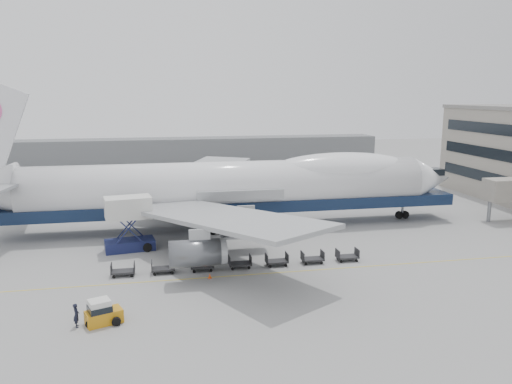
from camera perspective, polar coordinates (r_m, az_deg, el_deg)
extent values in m
plane|color=gray|center=(55.72, -1.28, -7.25)|extent=(260.00, 260.00, 0.00)
cube|color=gold|center=(50.16, -0.09, -9.38)|extent=(60.00, 0.15, 0.01)
cylinder|color=slate|center=(76.77, 25.09, -2.01)|extent=(0.50, 0.50, 3.00)
cube|color=slate|center=(122.90, -11.56, 4.37)|extent=(110.00, 8.00, 7.00)
cylinder|color=white|center=(65.80, -3.10, 0.73)|extent=(52.00, 6.40, 6.40)
cube|color=#0F1D38|center=(66.46, -2.22, -1.41)|extent=(60.00, 5.76, 1.50)
cone|color=white|center=(75.45, 19.28, 1.47)|extent=(6.00, 6.40, 6.40)
ellipsoid|color=white|center=(69.39, 9.76, 2.61)|extent=(20.67, 5.78, 4.56)
cube|color=#9EA0A3|center=(51.71, -4.16, -2.86)|extent=(20.35, 26.74, 2.26)
cube|color=#9EA0A3|center=(79.59, -6.68, 2.06)|extent=(20.35, 26.74, 2.26)
cylinder|color=#595B60|center=(84.43, -8.93, 1.02)|extent=(4.80, 2.60, 2.60)
cylinder|color=#595B60|center=(76.07, -4.14, 0.00)|extent=(4.80, 2.60, 2.60)
cylinder|color=#595B60|center=(56.77, -1.64, -3.85)|extent=(4.80, 2.60, 2.60)
cylinder|color=#595B60|center=(47.53, -7.03, -6.95)|extent=(4.80, 2.60, 2.60)
cylinder|color=slate|center=(74.37, 16.39, -1.99)|extent=(0.36, 0.36, 2.50)
cylinder|color=black|center=(74.52, 16.36, -2.51)|extent=(1.10, 0.45, 1.10)
cylinder|color=slate|center=(63.53, -5.36, -3.80)|extent=(0.36, 0.36, 2.50)
cylinder|color=black|center=(63.71, -5.35, -4.40)|extent=(1.10, 0.45, 1.10)
cylinder|color=slate|center=(69.32, -5.87, -2.53)|extent=(0.36, 0.36, 2.50)
cylinder|color=black|center=(69.49, -5.86, -3.09)|extent=(1.10, 0.45, 1.10)
cube|color=#1A204E|center=(59.20, -14.21, -5.87)|extent=(5.85, 3.47, 1.21)
cube|color=silver|center=(58.09, -14.42, -1.72)|extent=(5.45, 3.62, 2.42)
cube|color=#1A204E|center=(57.44, -14.38, -4.13)|extent=(3.89, 0.73, 4.33)
cube|color=#1A204E|center=(59.78, -14.26, -3.52)|extent=(3.89, 0.73, 4.33)
cube|color=slate|center=(59.81, -14.33, -1.35)|extent=(2.82, 1.72, 0.15)
cylinder|color=black|center=(58.34, -16.21, -6.35)|extent=(0.99, 0.39, 0.99)
cylinder|color=black|center=(60.44, -16.04, -5.73)|extent=(0.99, 0.39, 0.99)
cylinder|color=black|center=(58.10, -12.30, -6.23)|extent=(0.99, 0.39, 0.99)
cylinder|color=black|center=(60.20, -12.27, -5.61)|extent=(0.99, 0.39, 0.99)
cube|color=#C78312|center=(41.78, -16.98, -13.48)|extent=(3.06, 2.33, 1.07)
cube|color=silver|center=(41.33, -17.46, -12.32)|extent=(1.94, 1.82, 0.97)
cube|color=black|center=(41.41, -17.44, -12.57)|extent=(2.06, 1.95, 0.49)
cylinder|color=black|center=(41.42, -18.43, -14.10)|extent=(0.68, 0.29, 0.68)
cylinder|color=black|center=(42.55, -18.22, -13.38)|extent=(0.68, 0.29, 0.68)
cylinder|color=black|center=(41.20, -15.67, -14.07)|extent=(0.68, 0.29, 0.68)
cylinder|color=black|center=(42.34, -15.54, -13.35)|extent=(0.68, 0.29, 0.68)
imported|color=black|center=(41.71, -19.85, -13.10)|extent=(0.57, 0.76, 1.89)
cone|color=#E8430C|center=(49.27, -5.30, -9.52)|extent=(0.32, 0.32, 0.49)
cube|color=#E8430C|center=(49.35, -5.30, -9.77)|extent=(0.34, 0.34, 0.03)
cube|color=#2D2D30|center=(51.32, -14.96, -8.76)|extent=(2.30, 1.35, 0.18)
cube|color=#2D2D30|center=(51.28, -16.22, -8.37)|extent=(0.08, 1.35, 0.90)
cube|color=#2D2D30|center=(51.12, -13.74, -8.31)|extent=(0.08, 1.35, 0.90)
cylinder|color=black|center=(50.98, -15.94, -9.31)|extent=(0.30, 0.12, 0.30)
cylinder|color=black|center=(52.01, -15.85, -8.89)|extent=(0.30, 0.12, 0.30)
cylinder|color=black|center=(50.85, -14.01, -9.26)|extent=(0.30, 0.12, 0.30)
cylinder|color=black|center=(51.88, -13.95, -8.84)|extent=(0.30, 0.12, 0.30)
cube|color=#2D2D30|center=(51.18, -10.57, -8.62)|extent=(2.30, 1.35, 0.18)
cube|color=#2D2D30|center=(51.05, -11.83, -8.24)|extent=(0.08, 1.35, 0.90)
cube|color=#2D2D30|center=(51.05, -9.34, -8.15)|extent=(0.08, 1.35, 0.90)
cylinder|color=black|center=(50.77, -11.52, -9.18)|extent=(0.30, 0.12, 0.30)
cylinder|color=black|center=(51.80, -11.51, -8.76)|extent=(0.30, 0.12, 0.30)
cylinder|color=black|center=(50.77, -9.57, -9.11)|extent=(0.30, 0.12, 0.30)
cylinder|color=black|center=(51.80, -9.61, -8.69)|extent=(0.30, 0.12, 0.30)
cube|color=#2D2D30|center=(51.32, -6.18, -8.43)|extent=(2.30, 1.35, 0.18)
cube|color=#2D2D30|center=(51.12, -7.43, -8.07)|extent=(0.08, 1.35, 0.90)
cube|color=#2D2D30|center=(51.29, -4.95, -7.95)|extent=(0.08, 1.35, 0.90)
cylinder|color=black|center=(50.85, -7.08, -9.00)|extent=(0.30, 0.12, 0.30)
cylinder|color=black|center=(51.88, -7.17, -8.59)|extent=(0.30, 0.12, 0.30)
cylinder|color=black|center=(50.98, -5.16, -8.91)|extent=(0.30, 0.12, 0.30)
cylinder|color=black|center=(52.01, -5.28, -8.49)|extent=(0.30, 0.12, 0.30)
cube|color=#2D2D30|center=(51.77, -1.85, -8.20)|extent=(2.30, 1.35, 0.18)
cube|color=#2D2D30|center=(51.48, -3.07, -7.85)|extent=(0.08, 1.35, 0.90)
cube|color=#2D2D30|center=(51.81, -0.64, -7.70)|extent=(0.08, 1.35, 0.90)
cylinder|color=black|center=(51.23, -2.70, -8.77)|extent=(0.30, 0.12, 0.30)
cylinder|color=black|center=(52.26, -2.88, -8.36)|extent=(0.30, 0.12, 0.30)
cylinder|color=black|center=(51.49, -0.80, -8.65)|extent=(0.30, 0.12, 0.30)
cylinder|color=black|center=(52.51, -1.02, -8.25)|extent=(0.30, 0.12, 0.30)
cube|color=#2D2D30|center=(52.49, 2.38, -7.92)|extent=(2.30, 1.35, 0.18)
cube|color=#2D2D30|center=(52.13, 1.20, -7.59)|extent=(0.08, 1.35, 0.90)
cube|color=#2D2D30|center=(52.62, 3.56, -7.43)|extent=(0.08, 1.35, 0.90)
cylinder|color=black|center=(51.90, 1.60, -8.49)|extent=(0.30, 0.12, 0.30)
cylinder|color=black|center=(52.92, 1.33, -8.10)|extent=(0.30, 0.12, 0.30)
cylinder|color=black|center=(52.28, 3.43, -8.36)|extent=(0.30, 0.12, 0.30)
cylinder|color=black|center=(53.29, 3.13, -7.97)|extent=(0.30, 0.12, 0.30)
cube|color=#2D2D30|center=(53.49, 6.46, -7.61)|extent=(2.30, 1.35, 0.18)
cube|color=#2D2D30|center=(53.05, 5.33, -7.30)|extent=(0.08, 1.35, 0.90)
cube|color=#2D2D30|center=(53.69, 7.60, -7.12)|extent=(0.08, 1.35, 0.90)
cylinder|color=black|center=(52.85, 5.75, -8.18)|extent=(0.30, 0.12, 0.30)
cylinder|color=black|center=(53.84, 5.41, -7.80)|extent=(0.30, 0.12, 0.30)
cylinder|color=black|center=(53.35, 7.52, -8.03)|extent=(0.30, 0.12, 0.30)
cylinder|color=black|center=(54.33, 7.14, -7.66)|extent=(0.30, 0.12, 0.30)
cube|color=#2D2D30|center=(54.75, 10.38, -7.29)|extent=(2.30, 1.35, 0.18)
cube|color=#2D2D30|center=(54.24, 9.30, -6.98)|extent=(0.08, 1.35, 0.90)
cube|color=#2D2D30|center=(55.02, 11.46, -6.79)|extent=(0.08, 1.35, 0.90)
cylinder|color=black|center=(54.06, 9.73, -7.84)|extent=(0.30, 0.12, 0.30)
cylinder|color=black|center=(55.03, 9.32, -7.48)|extent=(0.30, 0.12, 0.30)
cylinder|color=black|center=(54.67, 11.41, -7.68)|extent=(0.30, 0.12, 0.30)
cylinder|color=black|center=(55.63, 10.98, -7.33)|extent=(0.30, 0.12, 0.30)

